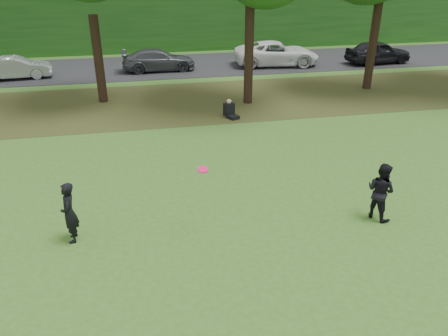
# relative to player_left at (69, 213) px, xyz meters

# --- Properties ---
(ground) EXTENTS (120.00, 120.00, 0.00)m
(ground) POSITION_rel_player_left_xyz_m (3.20, -1.94, -0.81)
(ground) COLOR #34561A
(ground) RESTS_ON ground
(leaf_litter) EXTENTS (60.00, 7.00, 0.01)m
(leaf_litter) POSITION_rel_player_left_xyz_m (3.20, 11.06, -0.80)
(leaf_litter) COLOR #3E3016
(leaf_litter) RESTS_ON ground
(street) EXTENTS (70.00, 7.00, 0.02)m
(street) POSITION_rel_player_left_xyz_m (3.20, 19.06, -0.80)
(street) COLOR black
(street) RESTS_ON ground
(far_hedge) EXTENTS (70.00, 3.00, 5.00)m
(far_hedge) POSITION_rel_player_left_xyz_m (3.20, 25.06, 1.69)
(far_hedge) COLOR #1A4C15
(far_hedge) RESTS_ON ground
(player_left) EXTENTS (0.42, 0.61, 1.62)m
(player_left) POSITION_rel_player_left_xyz_m (0.00, 0.00, 0.00)
(player_left) COLOR black
(player_left) RESTS_ON ground
(player_right) EXTENTS (0.91, 0.99, 1.64)m
(player_right) POSITION_rel_player_left_xyz_m (8.14, -0.53, 0.01)
(player_right) COLOR black
(player_right) RESTS_ON ground
(parked_cars) EXTENTS (36.71, 3.43, 1.52)m
(parked_cars) POSITION_rel_player_left_xyz_m (5.74, 17.70, -0.08)
(parked_cars) COLOR black
(parked_cars) RESTS_ON street
(frisbee) EXTENTS (0.31, 0.30, 0.10)m
(frisbee) POSITION_rel_player_left_xyz_m (3.34, -0.21, 0.98)
(frisbee) COLOR #E91359
(frisbee) RESTS_ON ground
(seated_person) EXTENTS (0.67, 0.83, 0.83)m
(seated_person) POSITION_rel_player_left_xyz_m (5.88, 8.39, -0.50)
(seated_person) COLOR black
(seated_person) RESTS_ON ground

